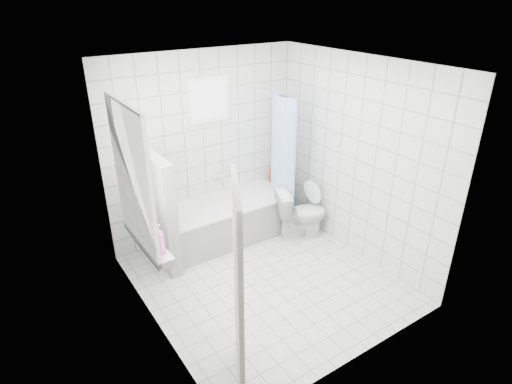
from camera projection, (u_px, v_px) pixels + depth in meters
ground at (265, 280)px, 5.31m from camera, size 3.00×3.00×0.00m
ceiling at (268, 64)px, 4.18m from camera, size 3.00×3.00×0.00m
wall_back at (204, 147)px, 5.87m from camera, size 2.80×0.02×2.60m
wall_front at (368, 246)px, 3.62m from camera, size 2.80×0.02×2.60m
wall_left at (145, 219)px, 4.04m from camera, size 0.02×3.00×2.60m
wall_right at (356, 160)px, 5.44m from camera, size 0.02×3.00×2.60m
window_left at (135, 179)px, 4.16m from camera, size 0.01×0.90×1.40m
window_back at (210, 100)px, 5.61m from camera, size 0.50×0.01×0.50m
window_sill at (148, 242)px, 4.50m from camera, size 0.18×1.02×0.08m
door at (239, 296)px, 3.50m from camera, size 0.41×0.73×2.00m
bathtub at (226, 221)px, 6.07m from camera, size 1.83×0.77×0.58m
partition_wall at (159, 211)px, 5.35m from camera, size 0.15×0.85×1.50m
tiled_ledge at (275, 197)px, 6.80m from camera, size 0.40×0.24×0.55m
toilet at (301, 214)px, 6.10m from camera, size 0.81×0.63×0.73m
curtain_rod at (278, 93)px, 5.74m from camera, size 0.02×0.80×0.02m
shower_curtain at (282, 159)px, 6.03m from camera, size 0.14×0.48×1.78m
tub_faucet at (219, 175)px, 6.13m from camera, size 0.18×0.06×0.06m
sill_bottles at (154, 235)px, 4.29m from camera, size 0.16×0.77×0.32m
ledge_bottles at (277, 173)px, 6.62m from camera, size 0.17×0.16×0.26m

